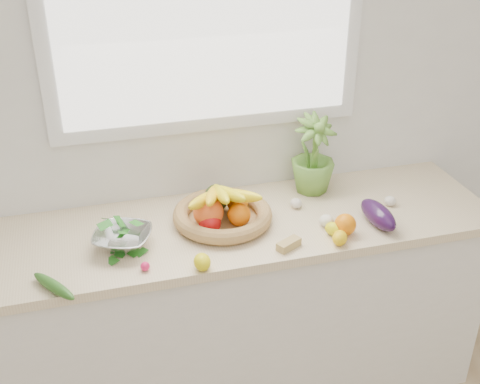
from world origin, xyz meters
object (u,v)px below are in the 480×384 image
object	(u,v)px
apple	(210,223)
cucumber	(54,286)
potted_herb	(313,154)
fruit_basket	(222,210)
colander_with_spinach	(122,234)
eggplant	(378,215)

from	to	relation	value
apple	cucumber	bearing A→B (deg)	-159.59
potted_herb	fruit_basket	size ratio (longest dim) A/B	0.85
apple	colander_with_spinach	world-z (taller)	colander_with_spinach
potted_herb	fruit_basket	bearing A→B (deg)	-160.19
cucumber	fruit_basket	bearing A→B (deg)	23.43
cucumber	colander_with_spinach	size ratio (longest dim) A/B	0.80
eggplant	potted_herb	xyz separation A→B (m)	(-0.15, 0.35, 0.13)
apple	eggplant	distance (m)	0.68
eggplant	fruit_basket	size ratio (longest dim) A/B	0.55
eggplant	cucumber	size ratio (longest dim) A/B	1.01
eggplant	fruit_basket	xyz separation A→B (m)	(-0.60, 0.18, 0.01)
cucumber	colander_with_spinach	bearing A→B (deg)	38.97
cucumber	fruit_basket	size ratio (longest dim) A/B	0.54
fruit_basket	colander_with_spinach	distance (m)	0.41
cucumber	fruit_basket	xyz separation A→B (m)	(0.66, 0.29, 0.04)
apple	colander_with_spinach	size ratio (longest dim) A/B	0.31
cucumber	fruit_basket	distance (m)	0.72
colander_with_spinach	fruit_basket	bearing A→B (deg)	11.11
potted_herb	fruit_basket	xyz separation A→B (m)	(-0.45, -0.16, -0.12)
apple	colander_with_spinach	xyz separation A→B (m)	(-0.34, -0.02, 0.01)
eggplant	fruit_basket	distance (m)	0.63
fruit_basket	colander_with_spinach	size ratio (longest dim) A/B	1.46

